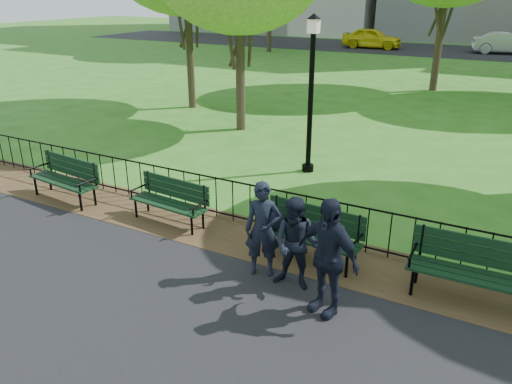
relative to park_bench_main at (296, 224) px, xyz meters
The scene contains 14 objects.
ground 1.44m from the park_bench_main, 86.56° to the right, with size 120.00×120.00×0.00m, color #2E6219.
dirt_strip 0.66m from the park_bench_main, 69.46° to the left, with size 60.00×1.60×0.01m, color #362116.
far_street 33.71m from the park_bench_main, 89.87° to the left, with size 70.00×9.00×0.01m, color black.
iron_fence 0.73m from the park_bench_main, 83.73° to the left, with size 24.06×0.06×1.00m.
park_bench_main is the anchor object (origin of this frame).
park_bench_left_a 2.82m from the park_bench_main, behind, with size 1.76×0.66×0.98m.
park_bench_left_b 5.60m from the park_bench_main, behind, with size 1.90×0.76×1.05m.
park_bench_right_a 2.93m from the park_bench_main, ahead, with size 1.95×0.65×1.10m.
lamppost 4.77m from the park_bench_main, 110.14° to the left, with size 0.35×0.35×3.91m.
person_left 0.85m from the park_bench_main, 107.52° to the right, with size 0.59×0.39×1.62m, color black.
person_mid 1.01m from the park_bench_main, 66.32° to the right, with size 0.74×0.39×1.53m, color black.
person_right 1.69m from the park_bench_main, 50.91° to the right, with size 1.07×0.44×1.82m, color black.
taxi 33.76m from the park_bench_main, 104.09° to the left, with size 1.84×4.57×1.56m, color yellow.
sedan_silver 33.81m from the park_bench_main, 87.83° to the left, with size 1.62×4.64×1.53m, color #A0A2A7.
Camera 1 is at (3.03, -5.95, 4.48)m, focal length 35.00 mm.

